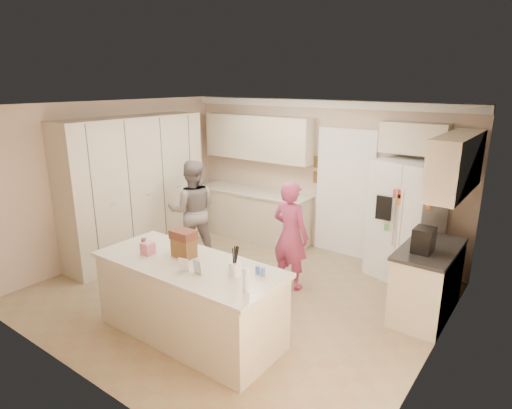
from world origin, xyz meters
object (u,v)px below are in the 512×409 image
Objects in this scene: tissue_box at (148,248)px; teen_boy at (193,211)px; coffee_maker at (424,240)px; island_base at (189,301)px; refrigerator at (405,221)px; dollhouse_body at (184,248)px; teen_girl at (290,235)px; utensil_crock at (235,269)px.

teen_boy is (-1.02, 1.79, -0.16)m from tissue_box.
island_base is at bearing -137.17° from coffee_maker.
refrigerator is 3.35m from teen_boy.
dollhouse_body is 0.16× the size of teen_girl.
teen_girl is at bearing 75.46° from dollhouse_body.
dollhouse_body is at bearing 79.16° from teen_girl.
coffee_maker is 2.84m from dollhouse_body.
refrigerator is 6.92× the size of dollhouse_body.
dollhouse_body is 2.14m from teen_boy.
teen_girl is at bearing 139.73° from teen_boy.
teen_girl reaches higher than tissue_box.
dollhouse_body is 0.15× the size of teen_boy.
tissue_box is at bearing 77.35° from teen_boy.
refrigerator reaches higher than teen_girl.
teen_girl is (0.28, 1.76, 0.35)m from island_base.
island_base is 1.39× the size of teen_girl.
coffee_maker is at bearing -171.70° from teen_girl.
dollhouse_body is (-0.80, 0.05, 0.04)m from utensil_crock.
dollhouse_body is at bearing 176.42° from utensil_crock.
utensil_crock is at bearing -127.12° from coffee_maker.
coffee_maker is 3.64m from teen_boy.
coffee_maker is 0.19× the size of teen_girl.
teen_girl reaches higher than coffee_maker.
dollhouse_body is (0.40, 0.20, 0.04)m from tissue_box.
dollhouse_body reaches higher than utensil_crock.
teen_girl is at bearing 65.93° from tissue_box.
utensil_crock is 1.21m from tissue_box.
refrigerator is 1.26m from coffee_maker.
tissue_box is 2.07m from teen_boy.
dollhouse_body is at bearing 89.44° from teen_boy.
utensil_crock is at bearing -3.58° from dollhouse_body.
utensil_crock is 1.76m from teen_girl.
dollhouse_body is (-0.15, 0.10, 0.60)m from island_base.
coffee_maker reaches higher than utensil_crock.
tissue_box is (-0.55, -0.10, 0.56)m from island_base.
tissue_box is 0.09× the size of teen_girl.
refrigerator is 3.09m from utensil_crock.
refrigerator is at bearing 161.14° from teen_boy.
refrigerator reaches higher than teen_boy.
utensil_crock is 0.58× the size of dollhouse_body.
teen_boy is at bearing 5.80° from teen_girl.
tissue_box is at bearing -169.70° from island_base.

